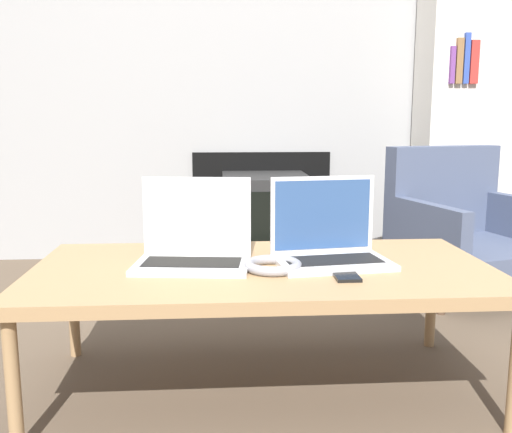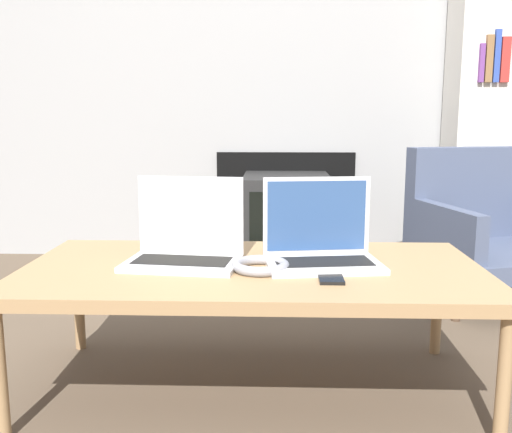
{
  "view_description": "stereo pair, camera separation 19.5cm",
  "coord_description": "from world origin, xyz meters",
  "px_view_note": "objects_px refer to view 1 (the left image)",
  "views": [
    {
      "loc": [
        -0.13,
        -1.23,
        0.82
      ],
      "look_at": [
        0.0,
        0.69,
        0.48
      ],
      "focal_mm": 40.0,
      "sensor_mm": 36.0,
      "label": 1
    },
    {
      "loc": [
        0.07,
        -1.24,
        0.82
      ],
      "look_at": [
        0.0,
        0.69,
        0.48
      ],
      "focal_mm": 40.0,
      "sensor_mm": 36.0,
      "label": 2
    }
  ],
  "objects_px": {
    "phone": "(344,274)",
    "laptop_right": "(329,242)",
    "tv": "(265,222)",
    "armchair": "(462,222)",
    "laptop_left": "(194,244)",
    "headphones": "(273,265)"
  },
  "relations": [
    {
      "from": "laptop_left",
      "to": "phone",
      "type": "relative_size",
      "value": 2.37
    },
    {
      "from": "headphones",
      "to": "armchair",
      "type": "relative_size",
      "value": 0.22
    },
    {
      "from": "armchair",
      "to": "laptop_left",
      "type": "bearing_deg",
      "value": -157.07
    },
    {
      "from": "laptop_right",
      "to": "tv",
      "type": "xyz_separation_m",
      "value": [
        -0.07,
        1.38,
        -0.19
      ]
    },
    {
      "from": "phone",
      "to": "laptop_right",
      "type": "bearing_deg",
      "value": 95.79
    },
    {
      "from": "laptop_right",
      "to": "armchair",
      "type": "xyz_separation_m",
      "value": [
        0.83,
        0.94,
        -0.12
      ]
    },
    {
      "from": "tv",
      "to": "armchair",
      "type": "distance_m",
      "value": 1.01
    },
    {
      "from": "laptop_right",
      "to": "armchair",
      "type": "relative_size",
      "value": 0.47
    },
    {
      "from": "armchair",
      "to": "phone",
      "type": "bearing_deg",
      "value": -141.12
    },
    {
      "from": "headphones",
      "to": "phone",
      "type": "bearing_deg",
      "value": -19.43
    },
    {
      "from": "laptop_left",
      "to": "tv",
      "type": "bearing_deg",
      "value": 83.24
    },
    {
      "from": "laptop_left",
      "to": "armchair",
      "type": "distance_m",
      "value": 1.55
    },
    {
      "from": "phone",
      "to": "tv",
      "type": "xyz_separation_m",
      "value": [
        -0.09,
        1.53,
        -0.14
      ]
    },
    {
      "from": "phone",
      "to": "tv",
      "type": "height_order",
      "value": "tv"
    },
    {
      "from": "phone",
      "to": "headphones",
      "type": "bearing_deg",
      "value": 160.57
    },
    {
      "from": "laptop_right",
      "to": "phone",
      "type": "xyz_separation_m",
      "value": [
        0.02,
        -0.15,
        -0.06
      ]
    },
    {
      "from": "laptop_right",
      "to": "headphones",
      "type": "xyz_separation_m",
      "value": [
        -0.18,
        -0.08,
        -0.05
      ]
    },
    {
      "from": "laptop_left",
      "to": "armchair",
      "type": "bearing_deg",
      "value": 44.0
    },
    {
      "from": "phone",
      "to": "laptop_left",
      "type": "bearing_deg",
      "value": 160.04
    },
    {
      "from": "tv",
      "to": "laptop_right",
      "type": "bearing_deg",
      "value": -86.89
    },
    {
      "from": "laptop_right",
      "to": "tv",
      "type": "distance_m",
      "value": 1.4
    },
    {
      "from": "tv",
      "to": "armchair",
      "type": "bearing_deg",
      "value": -26.0
    }
  ]
}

